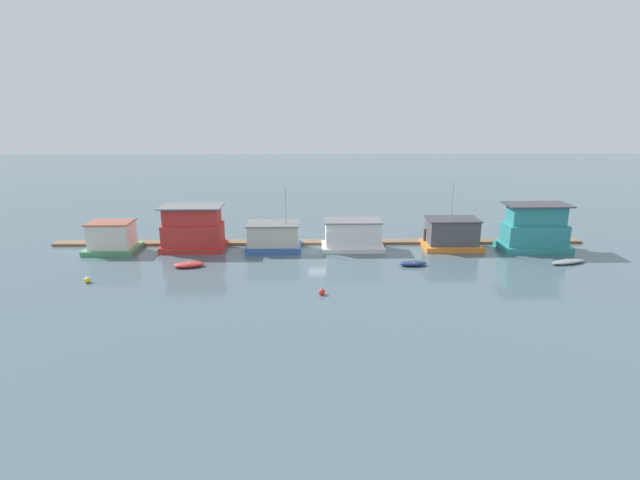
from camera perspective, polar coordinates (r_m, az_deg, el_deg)
name	(u,v)px	position (r m, az deg, el deg)	size (l,w,h in m)	color
ground_plane	(320,250)	(54.19, -0.02, -1.14)	(200.00, 200.00, 0.00)	#475B66
dock_walkway	(319,242)	(56.67, -0.07, -0.22)	(59.60, 1.64, 0.30)	brown
houseboat_green	(112,238)	(57.80, -22.68, 0.26)	(5.35, 4.18, 3.28)	#4C9360
houseboat_red	(193,229)	(55.54, -14.32, 1.18)	(6.80, 3.80, 4.84)	red
houseboat_blue	(274,237)	(54.25, -5.33, 0.39)	(5.93, 3.75, 6.92)	#3866B7
houseboat_white	(353,235)	(54.20, 3.77, 0.53)	(6.71, 3.71, 3.26)	white
houseboat_orange	(452,234)	(56.43, 14.82, 0.66)	(6.21, 4.13, 7.29)	orange
houseboat_teal	(534,230)	(58.49, 23.31, 1.07)	(7.31, 4.01, 5.05)	teal
dinghy_red	(189,264)	(50.26, -14.75, -2.72)	(3.11, 1.85, 0.53)	red
dinghy_navy	(413,263)	(49.86, 10.58, -2.63)	(2.75, 1.25, 0.49)	navy
dinghy_grey	(568,262)	(55.49, 26.52, -2.23)	(4.10, 2.18, 0.39)	gray
mooring_post_near_right	(205,239)	(56.67, -12.98, 0.07)	(0.32, 0.32, 1.64)	#846B4C
mooring_post_far_left	(424,237)	(56.85, 11.86, 0.35)	(0.28, 0.28, 1.94)	brown
mooring_post_centre	(370,239)	(55.86, 5.74, 0.14)	(0.29, 0.29, 1.57)	#846B4C
buoy_red	(322,292)	(41.86, 0.21, -5.94)	(0.54, 0.54, 0.54)	red
buoy_yellow	(87,280)	(49.13, -25.05, -4.16)	(0.52, 0.52, 0.52)	yellow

